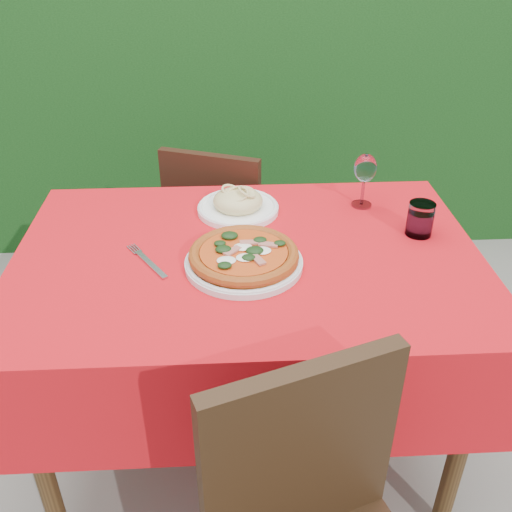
{
  "coord_description": "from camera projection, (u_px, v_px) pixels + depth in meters",
  "views": [
    {
      "loc": [
        -0.05,
        -1.31,
        1.56
      ],
      "look_at": [
        0.02,
        -0.05,
        0.77
      ],
      "focal_mm": 40.0,
      "sensor_mm": 36.0,
      "label": 1
    }
  ],
  "objects": [
    {
      "name": "pasta_plate",
      "position": [
        238.0,
        204.0,
        1.73
      ],
      "size": [
        0.25,
        0.25,
        0.07
      ],
      "rotation": [
        0.0,
        0.0,
        -0.13
      ],
      "color": "white",
      "rests_on": "dining_table"
    },
    {
      "name": "pizza_plate",
      "position": [
        244.0,
        257.0,
        1.47
      ],
      "size": [
        0.37,
        0.37,
        0.06
      ],
      "rotation": [
        0.0,
        0.0,
        -0.43
      ],
      "color": "silver",
      "rests_on": "dining_table"
    },
    {
      "name": "water_glass",
      "position": [
        420.0,
        221.0,
        1.6
      ],
      "size": [
        0.07,
        0.07,
        0.1
      ],
      "color": "silver",
      "rests_on": "dining_table"
    },
    {
      "name": "ground",
      "position": [
        249.0,
        440.0,
        1.94
      ],
      "size": [
        60.0,
        60.0,
        0.0
      ],
      "primitive_type": "plane",
      "color": "slate",
      "rests_on": "ground"
    },
    {
      "name": "hedge",
      "position": [
        234.0,
        56.0,
        2.76
      ],
      "size": [
        3.2,
        0.55,
        1.78
      ],
      "color": "black",
      "rests_on": "ground"
    },
    {
      "name": "wine_glass",
      "position": [
        365.0,
        170.0,
        1.71
      ],
      "size": [
        0.07,
        0.07,
        0.17
      ],
      "color": "silver",
      "rests_on": "dining_table"
    },
    {
      "name": "chair_far",
      "position": [
        221.0,
        230.0,
        2.21
      ],
      "size": [
        0.48,
        0.48,
        0.82
      ],
      "rotation": [
        0.0,
        0.0,
        2.78
      ],
      "color": "black",
      "rests_on": "ground"
    },
    {
      "name": "fork",
      "position": [
        151.0,
        264.0,
        1.48
      ],
      "size": [
        0.14,
        0.19,
        0.01
      ],
      "primitive_type": "cube",
      "rotation": [
        0.0,
        0.0,
        0.58
      ],
      "color": "#BAB9C1",
      "rests_on": "dining_table"
    },
    {
      "name": "dining_table",
      "position": [
        248.0,
        298.0,
        1.62
      ],
      "size": [
        1.26,
        0.86,
        0.75
      ],
      "color": "#462F16",
      "rests_on": "ground"
    }
  ]
}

